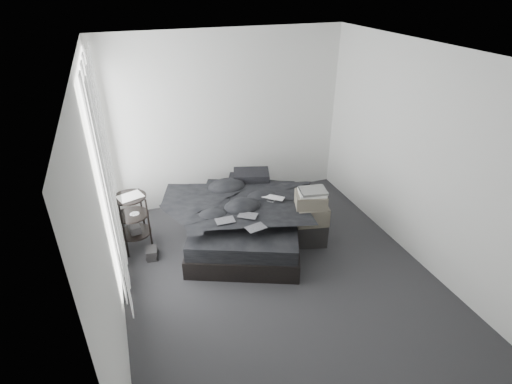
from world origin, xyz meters
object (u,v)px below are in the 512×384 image
object	(u,v)px
bed	(247,230)
laptop	(272,195)
side_stand	(134,223)
box_lower	(309,231)

from	to	relation	value
bed	laptop	size ratio (longest dim) A/B	6.24
side_stand	box_lower	size ratio (longest dim) A/B	1.75
side_stand	laptop	bearing A→B (deg)	-12.04
laptop	box_lower	size ratio (longest dim) A/B	0.66
laptop	box_lower	xyz separation A→B (m)	(0.44, -0.27, -0.51)
bed	side_stand	distance (m)	1.50
bed	side_stand	world-z (taller)	side_stand
side_stand	box_lower	distance (m)	2.33
box_lower	bed	bearing A→B (deg)	154.63
bed	box_lower	world-z (taller)	box_lower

